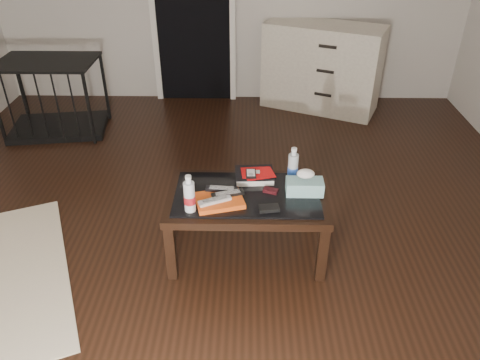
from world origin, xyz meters
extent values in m
plane|color=black|center=(0.00, 0.00, 0.00)|extent=(5.00, 5.00, 0.00)
cube|color=black|center=(-0.40, 2.47, 1.00)|extent=(0.80, 0.05, 2.00)
cube|color=silver|center=(-0.82, 2.44, 1.00)|extent=(0.06, 0.04, 2.04)
cube|color=silver|center=(0.02, 2.44, 1.00)|extent=(0.06, 0.04, 2.04)
cube|color=black|center=(-0.27, -0.47, 0.20)|extent=(0.06, 0.06, 0.40)
cube|color=black|center=(0.65, -0.47, 0.20)|extent=(0.06, 0.06, 0.40)
cube|color=black|center=(-0.27, 0.05, 0.20)|extent=(0.06, 0.06, 0.40)
cube|color=black|center=(0.65, 0.05, 0.20)|extent=(0.06, 0.06, 0.40)
cube|color=black|center=(0.19, -0.21, 0.43)|extent=(1.00, 0.60, 0.05)
cube|color=black|center=(0.19, -0.21, 0.46)|extent=(0.90, 0.50, 0.01)
cube|color=beige|center=(0.97, 2.23, 0.45)|extent=(1.30, 0.94, 0.90)
cylinder|color=black|center=(0.97, 1.97, 0.25)|extent=(0.18, 0.11, 0.04)
cylinder|color=black|center=(0.97, 1.97, 0.50)|extent=(0.18, 0.11, 0.04)
cylinder|color=black|center=(0.97, 1.97, 0.75)|extent=(0.18, 0.11, 0.04)
cube|color=black|center=(-1.70, 1.60, 0.03)|extent=(0.98, 0.72, 0.06)
cube|color=black|center=(-1.70, 1.60, 0.70)|extent=(0.98, 0.72, 0.02)
cube|color=black|center=(-1.27, 1.32, 0.35)|extent=(0.03, 0.03, 0.70)
cube|color=black|center=(-2.13, 1.88, 0.35)|extent=(0.03, 0.03, 0.70)
cube|color=black|center=(-1.27, 1.88, 0.35)|extent=(0.03, 0.03, 0.70)
cube|color=#E15015|center=(0.02, -0.31, 0.48)|extent=(0.32, 0.27, 0.03)
cube|color=#B4B4B9|center=(0.00, -0.34, 0.50)|extent=(0.20, 0.13, 0.02)
cube|color=black|center=(0.07, -0.27, 0.50)|extent=(0.21, 0.11, 0.02)
cube|color=black|center=(0.03, -0.22, 0.50)|extent=(0.20, 0.07, 0.02)
cube|color=black|center=(0.24, -0.03, 0.48)|extent=(0.26, 0.22, 0.05)
cube|color=red|center=(0.25, -0.03, 0.51)|extent=(0.20, 0.15, 0.01)
cube|color=black|center=(0.21, -0.07, 0.52)|extent=(0.07, 0.11, 0.02)
cube|color=black|center=(0.34, -0.19, 0.47)|extent=(0.10, 0.07, 0.02)
cube|color=black|center=(0.32, -0.38, 0.47)|extent=(0.13, 0.09, 0.02)
cylinder|color=silver|center=(-0.14, -0.39, 0.58)|extent=(0.07, 0.07, 0.24)
cylinder|color=#B6BDC1|center=(0.48, -0.05, 0.58)|extent=(0.07, 0.07, 0.24)
cube|color=teal|center=(0.55, -0.19, 0.51)|extent=(0.23, 0.12, 0.09)
camera|label=1|loc=(0.19, -2.63, 2.09)|focal=35.00mm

